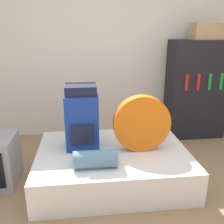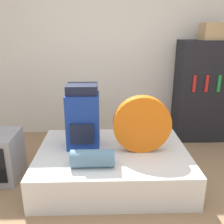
% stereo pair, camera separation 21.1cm
% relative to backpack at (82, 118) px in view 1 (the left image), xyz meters
% --- Properties ---
extents(ground_plane, '(16.00, 16.00, 0.00)m').
position_rel_backpack_xyz_m(ground_plane, '(0.42, -0.82, -0.71)').
color(ground_plane, '#997551').
extents(wall_back, '(8.00, 0.05, 2.60)m').
position_rel_backpack_xyz_m(wall_back, '(0.42, 1.30, 0.59)').
color(wall_back, silver).
rests_on(wall_back, ground_plane).
extents(bed, '(1.67, 1.21, 0.36)m').
position_rel_backpack_xyz_m(bed, '(0.33, -0.12, -0.53)').
color(bed, white).
rests_on(bed, ground_plane).
extents(backpack, '(0.36, 0.33, 0.72)m').
position_rel_backpack_xyz_m(backpack, '(0.00, 0.00, 0.00)').
color(backpack, navy).
rests_on(backpack, bed).
extents(tent_bag, '(0.63, 0.12, 0.63)m').
position_rel_backpack_xyz_m(tent_bag, '(0.64, -0.14, -0.04)').
color(tent_bag, orange).
rests_on(tent_bag, bed).
extents(sleeping_roll, '(0.43, 0.18, 0.18)m').
position_rel_backpack_xyz_m(sleeping_roll, '(0.12, -0.46, -0.26)').
color(sleeping_roll, '#5B849E').
rests_on(sleeping_roll, bed).
extents(bookshelf, '(0.88, 0.44, 1.51)m').
position_rel_backpack_xyz_m(bookshelf, '(1.77, 1.00, 0.04)').
color(bookshelf, black).
rests_on(bookshelf, ground_plane).
extents(cardboard_box, '(0.41, 0.29, 0.23)m').
position_rel_backpack_xyz_m(cardboard_box, '(1.81, 0.98, 0.91)').
color(cardboard_box, tan).
rests_on(cardboard_box, bookshelf).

